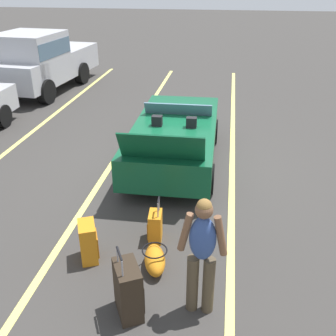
{
  "coord_description": "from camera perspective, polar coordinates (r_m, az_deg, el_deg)",
  "views": [
    {
      "loc": [
        -7.93,
        -1.07,
        3.9
      ],
      "look_at": [
        -1.8,
        -0.12,
        0.75
      ],
      "focal_mm": 41.48,
      "sensor_mm": 36.0,
      "label": 1
    }
  ],
  "objects": [
    {
      "name": "traveler_person",
      "position": [
        4.73,
        5.02,
        -12.11
      ],
      "size": [
        0.23,
        0.6,
        1.65
      ],
      "rotation": [
        0.0,
        0.0,
        -0.03
      ],
      "color": "#4C3F2D",
      "rests_on": "ground_plane"
    },
    {
      "name": "suitcase_medium_bright",
      "position": [
        5.99,
        -11.62,
        -10.58
      ],
      "size": [
        0.46,
        0.38,
        0.62
      ],
      "rotation": [
        0.0,
        0.0,
        5.12
      ],
      "color": "orange",
      "rests_on": "ground_plane"
    },
    {
      "name": "lot_line_far",
      "position": [
        10.24,
        -22.37,
        2.39
      ],
      "size": [
        18.0,
        0.12,
        0.01
      ],
      "primitive_type": "cube",
      "color": "#EAE066",
      "rests_on": "ground_plane"
    },
    {
      "name": "parked_pickup_truck_far",
      "position": [
        14.88,
        -18.38,
        14.78
      ],
      "size": [
        5.15,
        2.4,
        2.1
      ],
      "rotation": [
        0.0,
        0.0,
        3.05
      ],
      "color": "#B2B2B7",
      "rests_on": "ground_plane"
    },
    {
      "name": "lot_line_near",
      "position": [
        8.84,
        9.41,
        0.35
      ],
      "size": [
        18.0,
        0.12,
        0.01
      ],
      "primitive_type": "cube",
      "color": "#EAE066",
      "rests_on": "ground_plane"
    },
    {
      "name": "lot_line_mid",
      "position": [
        9.17,
        -7.67,
        1.5
      ],
      "size": [
        18.0,
        0.12,
        0.01
      ],
      "primitive_type": "cube",
      "color": "#EAE066",
      "rests_on": "ground_plane"
    },
    {
      "name": "ground_plane",
      "position": [
        8.9,
        1.02,
        0.92
      ],
      "size": [
        80.0,
        80.0,
        0.0
      ],
      "primitive_type": "plane",
      "color": "#383533"
    },
    {
      "name": "suitcase_large_black",
      "position": [
        5.07,
        -5.84,
        -17.43
      ],
      "size": [
        0.56,
        0.47,
        0.98
      ],
      "rotation": [
        0.0,
        0.0,
        5.19
      ],
      "color": "#2D2319",
      "rests_on": "ground_plane"
    },
    {
      "name": "convertible_car",
      "position": [
        8.84,
        1.21,
        4.93
      ],
      "size": [
        4.23,
        1.88,
        1.5
      ],
      "rotation": [
        0.0,
        0.0,
        0.01
      ],
      "color": "#0F4C2D",
      "rests_on": "ground_plane"
    },
    {
      "name": "duffel_bag",
      "position": [
        5.8,
        -1.95,
        -13.31
      ],
      "size": [
        0.69,
        0.45,
        0.34
      ],
      "rotation": [
        0.0,
        0.0,
        0.25
      ],
      "color": "orange",
      "rests_on": "ground_plane"
    },
    {
      "name": "suitcase_small_carryon",
      "position": [
        6.29,
        -1.9,
        -8.58
      ],
      "size": [
        0.36,
        0.24,
        0.76
      ],
      "rotation": [
        0.0,
        0.0,
        1.65
      ],
      "color": "orange",
      "rests_on": "ground_plane"
    }
  ]
}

